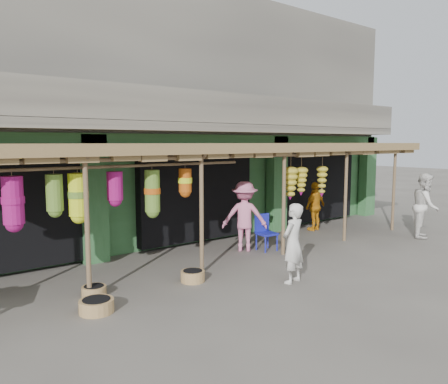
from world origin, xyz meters
TOP-DOWN VIEW (x-y plane):
  - ground at (0.00, 0.00)m, footprint 80.00×80.00m
  - building at (-0.00, 4.87)m, footprint 16.40×6.80m
  - awning at (-0.16, 0.80)m, footprint 14.00×2.70m
  - blue_chair at (0.97, 0.44)m, footprint 0.49×0.50m
  - basket_left at (-3.90, -0.17)m, footprint 0.55×0.55m
  - basket_mid at (-4.17, -0.95)m, footprint 0.66×0.66m
  - basket_right at (-2.00, -0.59)m, footprint 0.63×0.63m
  - person_front at (-0.44, -1.87)m, footprint 0.66×0.51m
  - person_right at (5.74, -1.38)m, footprint 1.15×1.06m
  - person_vendor at (4.00, 1.32)m, footprint 0.95×0.47m
  - person_shopper at (0.50, 0.71)m, footprint 1.32×1.28m

SIDE VIEW (x-z plane):
  - ground at x=0.00m, z-range 0.00..0.00m
  - basket_left at x=-3.90m, z-range 0.00..0.19m
  - basket_mid at x=-4.17m, z-range 0.00..0.22m
  - basket_right at x=-2.00m, z-range 0.00..0.22m
  - blue_chair at x=0.97m, z-range 0.05..1.00m
  - person_vendor at x=4.00m, z-range 0.00..1.56m
  - person_front at x=-0.44m, z-range 0.00..1.61m
  - person_shopper at x=0.50m, z-range 0.00..1.81m
  - person_right at x=5.74m, z-range 0.00..1.91m
  - awning at x=-0.16m, z-range 1.18..3.97m
  - building at x=0.00m, z-range -0.13..6.87m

